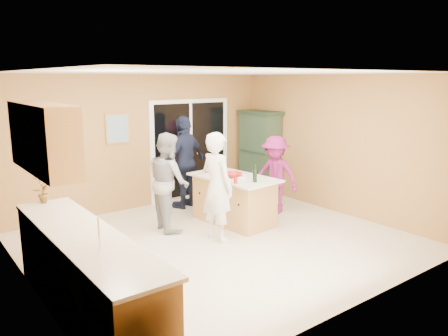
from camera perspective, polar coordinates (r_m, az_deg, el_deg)
floor at (r=6.95m, az=-0.50°, el=-9.62°), size 5.50×5.50×0.00m
ceiling at (r=6.48m, az=-0.54°, el=12.36°), size 5.50×5.00×0.10m
wall_back at (r=8.70m, az=-10.38°, el=3.38°), size 5.50×0.10×2.60m
wall_front at (r=4.86m, az=17.33°, el=-3.39°), size 5.50×0.10×2.60m
wall_left at (r=5.46m, az=-24.42°, el=-2.30°), size 0.10×5.00×2.60m
wall_right at (r=8.50m, az=14.58°, el=3.00°), size 0.10×5.00×2.60m
left_cabinet_run at (r=4.84m, az=-17.10°, el=-14.00°), size 0.65×3.05×1.24m
upper_cabinets at (r=5.21m, az=-22.57°, el=3.67°), size 0.35×1.60×0.75m
sliding_door at (r=9.22m, az=-4.39°, el=2.42°), size 1.90×0.07×2.10m
framed_picture at (r=8.41m, az=-13.74°, el=5.02°), size 0.46×0.04×0.56m
kitchen_island at (r=7.74m, az=1.30°, el=-4.31°), size 1.01×1.67×0.84m
green_hutch at (r=9.66m, az=4.66°, el=1.88°), size 0.53×1.00×1.83m
woman_white at (r=6.81m, az=-0.91°, el=-2.46°), size 0.46×0.66×1.72m
woman_grey at (r=7.39m, az=-7.25°, el=-1.73°), size 0.74×0.89×1.65m
woman_navy at (r=8.59m, az=-5.09°, el=0.78°), size 1.15×0.77×1.82m
woman_magenta at (r=8.29m, az=6.69°, el=-0.88°), size 0.81×1.07×1.47m
serving_bowl at (r=7.58m, az=1.18°, el=-0.89°), size 0.34×0.34×0.07m
tulip_vase at (r=6.06m, az=-22.66°, el=-2.40°), size 0.25×0.22×0.40m
tumbler_near at (r=7.11m, az=1.51°, el=-1.64°), size 0.09×0.09×0.09m
tumbler_far at (r=7.95m, az=-2.26°, el=-0.14°), size 0.10×0.10×0.12m
wine_bottle at (r=7.20m, az=4.06°, el=-0.92°), size 0.07×0.07×0.31m
white_plate at (r=7.60m, az=2.07°, el=-1.09°), size 0.28×0.28×0.02m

